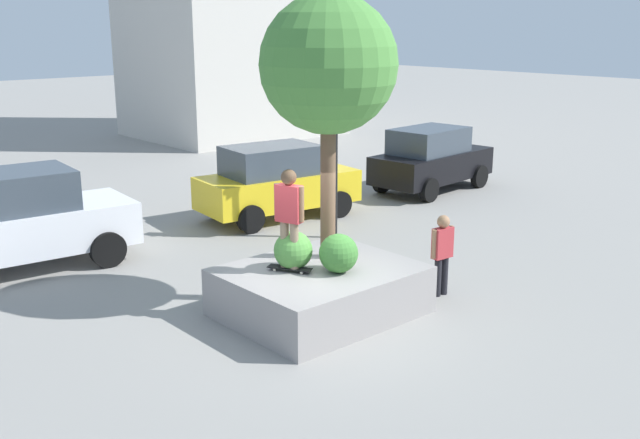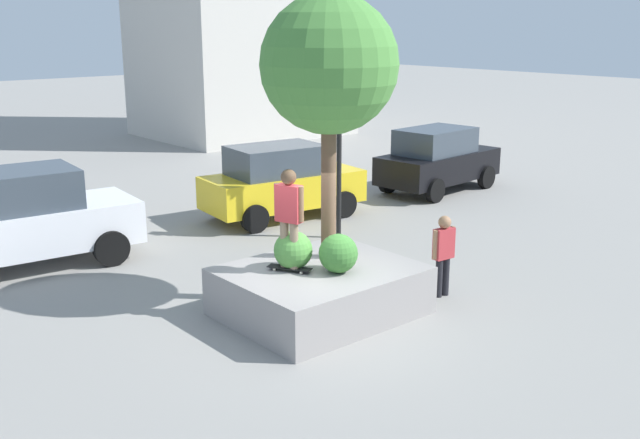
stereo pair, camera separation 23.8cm
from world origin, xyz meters
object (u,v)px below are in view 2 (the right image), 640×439
at_px(skateboard, 290,268).
at_px(skateboarder, 289,212).
at_px(plaza_tree, 329,66).
at_px(police_car, 23,218).
at_px(taxi_cab, 281,181).
at_px(planter_ledge, 320,291).
at_px(sedan_parked, 438,159).
at_px(traffic_light_corner, 339,118).
at_px(bystander_watching, 444,250).

xyz_separation_m(skateboard, skateboarder, (0.00, -0.00, 1.03)).
relative_size(plaza_tree, skateboarder, 2.71).
xyz_separation_m(police_car, taxi_cab, (6.71, -0.28, -0.07)).
height_order(police_car, taxi_cab, police_car).
distance_m(planter_ledge, skateboarder, 1.63).
relative_size(skateboarder, sedan_parked, 0.40).
bearing_deg(taxi_cab, planter_ledge, -121.65).
height_order(skateboarder, traffic_light_corner, traffic_light_corner).
height_order(skateboard, bystander_watching, bystander_watching).
xyz_separation_m(planter_ledge, bystander_watching, (2.37, -0.85, 0.49)).
relative_size(traffic_light_corner, bystander_watching, 2.69).
height_order(skateboarder, taxi_cab, skateboarder).
relative_size(planter_ledge, skateboard, 4.10).
bearing_deg(plaza_tree, skateboarder, -170.82).
height_order(skateboarder, police_car, skateboarder).
height_order(skateboard, police_car, police_car).
xyz_separation_m(planter_ledge, skateboarder, (-0.52, 0.21, 1.53)).
bearing_deg(sedan_parked, bystander_watching, -138.44).
relative_size(plaza_tree, police_car, 1.01).
bearing_deg(bystander_watching, police_car, 128.19).
distance_m(skateboard, police_car, 6.45).
xyz_separation_m(sedan_parked, bystander_watching, (-6.94, -6.15, -0.08)).
bearing_deg(taxi_cab, sedan_parked, -5.36).
relative_size(planter_ledge, skateboarder, 1.86).
xyz_separation_m(traffic_light_corner, bystander_watching, (-1.14, -4.28, -2.03)).
distance_m(skateboarder, sedan_parked, 11.11).
height_order(skateboard, sedan_parked, sedan_parked).
bearing_deg(bystander_watching, planter_ledge, 160.17).
distance_m(plaza_tree, traffic_light_corner, 4.48).
xyz_separation_m(skateboard, bystander_watching, (2.89, -1.07, -0.00)).
relative_size(police_car, bystander_watching, 2.97).
relative_size(planter_ledge, police_car, 0.69).
xyz_separation_m(skateboard, sedan_parked, (9.83, 5.08, 0.08)).
distance_m(skateboard, traffic_light_corner, 5.53).
distance_m(skateboarder, police_car, 6.51).
relative_size(skateboarder, police_car, 0.37).
relative_size(skateboard, bystander_watching, 0.50).
xyz_separation_m(taxi_cab, sedan_parked, (5.71, -0.54, -0.00)).
xyz_separation_m(taxi_cab, bystander_watching, (-1.23, -6.69, -0.08)).
height_order(taxi_cab, traffic_light_corner, traffic_light_corner).
relative_size(plaza_tree, sedan_parked, 1.09).
xyz_separation_m(skateboarder, police_car, (-2.59, 5.90, -0.88)).
bearing_deg(traffic_light_corner, plaza_tree, -134.37).
relative_size(police_car, traffic_light_corner, 1.10).
bearing_deg(traffic_light_corner, taxi_cab, 87.85).
xyz_separation_m(plaza_tree, taxi_cab, (3.06, 5.45, -3.38)).
height_order(skateboarder, bystander_watching, skateboarder).
bearing_deg(skateboarder, police_car, 113.69).
bearing_deg(taxi_cab, plaza_tree, -119.32).
bearing_deg(taxi_cab, traffic_light_corner, -92.15).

